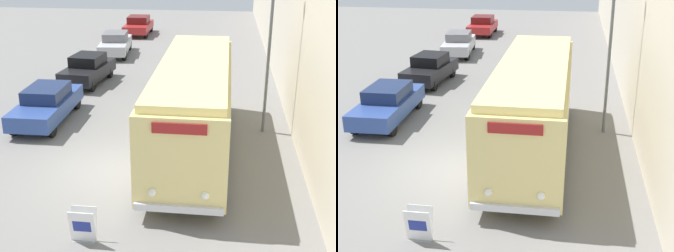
# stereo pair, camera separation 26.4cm
# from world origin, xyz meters

# --- Properties ---
(ground_plane) EXTENTS (80.00, 80.00, 0.00)m
(ground_plane) POSITION_xyz_m (0.00, 0.00, 0.00)
(ground_plane) COLOR slate
(building_wall_right) EXTENTS (0.30, 60.00, 6.10)m
(building_wall_right) POSITION_xyz_m (6.67, 10.00, 3.05)
(building_wall_right) COLOR beige
(building_wall_right) RESTS_ON ground_plane
(vintage_bus) EXTENTS (2.53, 10.13, 3.34)m
(vintage_bus) POSITION_xyz_m (2.73, 2.01, 1.86)
(vintage_bus) COLOR black
(vintage_bus) RESTS_ON ground_plane
(sign_board) EXTENTS (0.67, 0.35, 0.93)m
(sign_board) POSITION_xyz_m (0.40, -3.95, 0.45)
(sign_board) COLOR gray
(sign_board) RESTS_ON ground_plane
(streetlamp) EXTENTS (0.36, 0.36, 6.85)m
(streetlamp) POSITION_xyz_m (5.41, 4.22, 4.40)
(streetlamp) COLOR #595E60
(streetlamp) RESTS_ON ground_plane
(parked_car_near) EXTENTS (1.85, 4.77, 1.50)m
(parked_car_near) POSITION_xyz_m (-3.66, 4.31, 0.77)
(parked_car_near) COLOR black
(parked_car_near) RESTS_ON ground_plane
(parked_car_mid) EXTENTS (2.18, 4.29, 1.56)m
(parked_car_mid) POSITION_xyz_m (-3.58, 10.15, 0.79)
(parked_car_mid) COLOR black
(parked_car_mid) RESTS_ON ground_plane
(parked_car_far) EXTENTS (2.23, 4.76, 1.52)m
(parked_car_far) POSITION_xyz_m (-3.68, 17.09, 0.78)
(parked_car_far) COLOR black
(parked_car_far) RESTS_ON ground_plane
(parked_car_distant) EXTENTS (2.00, 4.42, 1.51)m
(parked_car_distant) POSITION_xyz_m (-3.51, 24.67, 0.77)
(parked_car_distant) COLOR black
(parked_car_distant) RESTS_ON ground_plane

